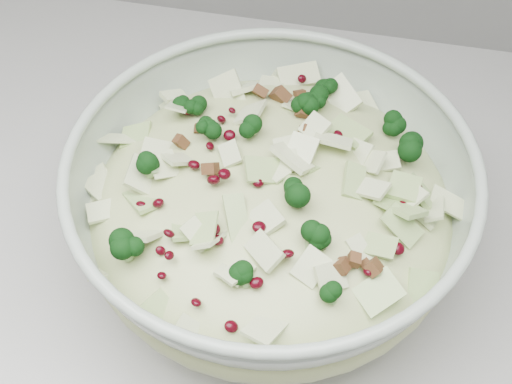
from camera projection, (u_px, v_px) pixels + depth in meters
mixing_bowl at (271, 210)px, 0.65m from camera, size 0.39×0.39×0.14m
salad at (271, 194)px, 0.63m from camera, size 0.42×0.42×0.14m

